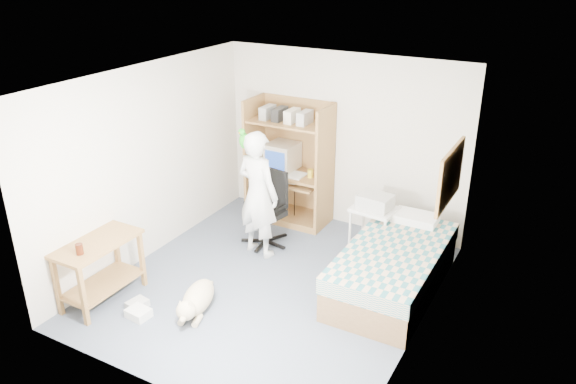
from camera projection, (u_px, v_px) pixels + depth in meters
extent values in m
plane|color=#424C5A|center=(272.00, 285.00, 6.81)|extent=(4.00, 4.00, 0.00)
cube|color=beige|center=(343.00, 141.00, 7.92)|extent=(3.60, 0.02, 2.50)
cube|color=beige|center=(428.00, 225.00, 5.52)|extent=(0.02, 4.00, 2.50)
cube|color=beige|center=(149.00, 163.00, 7.11)|extent=(0.02, 4.00, 2.50)
cube|color=white|center=(269.00, 80.00, 5.82)|extent=(3.60, 4.00, 0.02)
cube|color=brown|center=(255.00, 156.00, 8.39)|extent=(0.04, 0.60, 1.80)
cube|color=brown|center=(325.00, 170.00, 7.87)|extent=(0.04, 0.60, 1.80)
cube|color=brown|center=(298.00, 157.00, 8.36)|extent=(1.20, 0.02, 1.80)
cube|color=brown|center=(289.00, 173.00, 8.19)|extent=(1.12, 0.60, 0.04)
cube|color=brown|center=(286.00, 181.00, 8.17)|extent=(1.00, 0.50, 0.03)
cube|color=brown|center=(289.00, 123.00, 7.89)|extent=(1.12, 0.55, 0.03)
cube|color=brown|center=(289.00, 215.00, 8.47)|extent=(1.12, 0.60, 0.10)
cube|color=brown|center=(392.00, 276.00, 6.65)|extent=(1.00, 2.00, 0.36)
cube|color=#2B6C72|center=(394.00, 256.00, 6.54)|extent=(1.02, 2.02, 0.20)
cube|color=white|center=(415.00, 219.00, 7.12)|extent=(0.55, 0.35, 0.12)
cube|color=brown|center=(97.00, 244.00, 6.25)|extent=(0.50, 1.00, 0.04)
cube|color=brown|center=(57.00, 287.00, 6.12)|extent=(0.05, 0.05, 0.70)
cube|color=brown|center=(83.00, 297.00, 5.95)|extent=(0.05, 0.05, 0.70)
cube|color=brown|center=(117.00, 252.00, 6.85)|extent=(0.05, 0.05, 0.70)
cube|color=brown|center=(142.00, 260.00, 6.67)|extent=(0.05, 0.05, 0.70)
cube|color=brown|center=(103.00, 284.00, 6.46)|extent=(0.46, 0.92, 0.03)
cube|color=#A27448|center=(451.00, 176.00, 6.17)|extent=(0.03, 0.90, 0.60)
cube|color=brown|center=(454.00, 149.00, 6.05)|extent=(0.04, 0.94, 0.04)
cube|color=brown|center=(447.00, 202.00, 6.30)|extent=(0.04, 0.94, 0.04)
cylinder|color=black|center=(266.00, 241.00, 7.76)|extent=(0.57, 0.57, 0.06)
cylinder|color=black|center=(265.00, 229.00, 7.68)|extent=(0.06, 0.06, 0.38)
cube|color=black|center=(265.00, 214.00, 7.59)|extent=(0.51, 0.51, 0.08)
cube|color=black|center=(275.00, 188.00, 7.62)|extent=(0.41, 0.13, 0.53)
cube|color=black|center=(252.00, 200.00, 7.67)|extent=(0.09, 0.29, 0.04)
cube|color=black|center=(279.00, 209.00, 7.40)|extent=(0.09, 0.29, 0.04)
imported|color=silver|center=(258.00, 194.00, 7.21)|extent=(0.68, 0.51, 1.70)
ellipsoid|color=#1A8C14|center=(244.00, 141.00, 7.04)|extent=(0.12, 0.12, 0.20)
sphere|color=#1A8C14|center=(242.00, 132.00, 6.97)|extent=(0.09, 0.09, 0.09)
cone|color=#EB4614|center=(239.00, 133.00, 6.94)|extent=(0.04, 0.04, 0.03)
cylinder|color=#1A8C14|center=(247.00, 148.00, 7.12)|extent=(0.05, 0.14, 0.12)
ellipsoid|color=#C8B186|center=(198.00, 297.00, 6.31)|extent=(0.48, 0.70, 0.29)
sphere|color=#C8B186|center=(186.00, 311.00, 5.96)|extent=(0.21, 0.21, 0.21)
cone|color=#C8B186|center=(180.00, 303.00, 5.91)|extent=(0.06, 0.06, 0.08)
cone|color=#C8B186|center=(190.00, 304.00, 5.89)|extent=(0.06, 0.06, 0.08)
ellipsoid|color=#C8B186|center=(183.00, 318.00, 5.89)|extent=(0.10, 0.13, 0.07)
cylinder|color=#C8B186|center=(209.00, 285.00, 6.64)|extent=(0.11, 0.21, 0.10)
cube|color=silver|center=(375.00, 209.00, 7.27)|extent=(0.60, 0.50, 0.04)
cube|color=silver|center=(372.00, 242.00, 7.46)|extent=(0.55, 0.45, 0.03)
cylinder|color=silver|center=(350.00, 233.00, 7.35)|extent=(0.03, 0.03, 0.65)
cylinder|color=silver|center=(386.00, 242.00, 7.13)|extent=(0.03, 0.03, 0.65)
cylinder|color=silver|center=(361.00, 222.00, 7.66)|extent=(0.03, 0.03, 0.65)
cylinder|color=silver|center=(396.00, 230.00, 7.44)|extent=(0.03, 0.03, 0.65)
cube|color=#A6A6A1|center=(375.00, 201.00, 7.22)|extent=(0.45, 0.36, 0.18)
cube|color=beige|center=(283.00, 156.00, 8.20)|extent=(0.42, 0.44, 0.39)
cube|color=navy|center=(275.00, 160.00, 8.03)|extent=(0.33, 0.03, 0.27)
cube|color=beige|center=(283.00, 180.00, 8.14)|extent=(0.45, 0.17, 0.03)
cylinder|color=gold|center=(310.00, 173.00, 7.96)|extent=(0.08, 0.08, 0.12)
cylinder|color=#42180A|center=(79.00, 249.00, 5.97)|extent=(0.08, 0.08, 0.12)
cube|color=silver|center=(139.00, 313.00, 6.19)|extent=(0.27, 0.22, 0.10)
cube|color=#B7B7B2|center=(137.00, 304.00, 6.37)|extent=(0.21, 0.25, 0.08)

